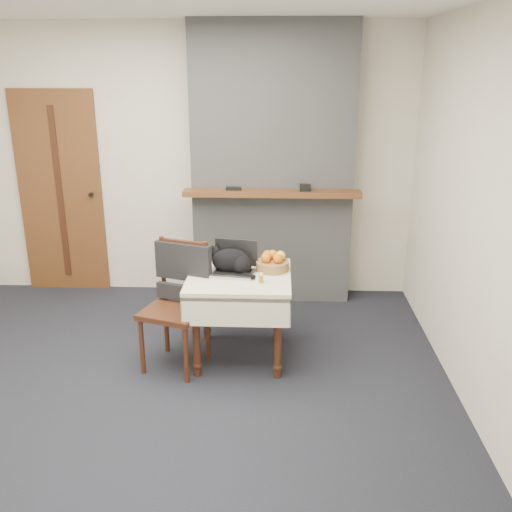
{
  "coord_description": "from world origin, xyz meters",
  "views": [
    {
      "loc": [
        0.97,
        -3.48,
        2.23
      ],
      "look_at": [
        0.8,
        0.51,
        0.87
      ],
      "focal_mm": 40.0,
      "sensor_mm": 36.0,
      "label": 1
    }
  ],
  "objects_px": {
    "side_table": "(239,288)",
    "pill_bottle": "(261,278)",
    "laptop": "(234,264)",
    "cream_jar": "(199,270)",
    "door": "(61,193)",
    "fruit_basket": "(273,263)",
    "chair": "(180,287)",
    "cat": "(232,261)"
  },
  "relations": [
    {
      "from": "fruit_basket",
      "to": "side_table",
      "type": "bearing_deg",
      "value": -154.79
    },
    {
      "from": "cream_jar",
      "to": "fruit_basket",
      "type": "bearing_deg",
      "value": 13.26
    },
    {
      "from": "laptop",
      "to": "side_table",
      "type": "bearing_deg",
      "value": -42.91
    },
    {
      "from": "side_table",
      "to": "pill_bottle",
      "type": "height_order",
      "value": "pill_bottle"
    },
    {
      "from": "door",
      "to": "fruit_basket",
      "type": "height_order",
      "value": "door"
    },
    {
      "from": "laptop",
      "to": "fruit_basket",
      "type": "relative_size",
      "value": 1.46
    },
    {
      "from": "cat",
      "to": "fruit_basket",
      "type": "distance_m",
      "value": 0.32
    },
    {
      "from": "pill_bottle",
      "to": "fruit_basket",
      "type": "relative_size",
      "value": 0.28
    },
    {
      "from": "door",
      "to": "chair",
      "type": "bearing_deg",
      "value": -46.14
    },
    {
      "from": "cat",
      "to": "fruit_basket",
      "type": "bearing_deg",
      "value": 31.75
    },
    {
      "from": "laptop",
      "to": "chair",
      "type": "xyz_separation_m",
      "value": [
        -0.41,
        -0.12,
        -0.14
      ]
    },
    {
      "from": "door",
      "to": "cream_jar",
      "type": "relative_size",
      "value": 25.23
    },
    {
      "from": "door",
      "to": "fruit_basket",
      "type": "relative_size",
      "value": 7.81
    },
    {
      "from": "pill_bottle",
      "to": "fruit_basket",
      "type": "distance_m",
      "value": 0.29
    },
    {
      "from": "side_table",
      "to": "laptop",
      "type": "xyz_separation_m",
      "value": [
        -0.04,
        0.06,
        0.17
      ]
    },
    {
      "from": "cat",
      "to": "pill_bottle",
      "type": "relative_size",
      "value": 5.59
    },
    {
      "from": "door",
      "to": "cream_jar",
      "type": "bearing_deg",
      "value": -42.27
    },
    {
      "from": "fruit_basket",
      "to": "laptop",
      "type": "bearing_deg",
      "value": -167.98
    },
    {
      "from": "laptop",
      "to": "cat",
      "type": "xyz_separation_m",
      "value": [
        -0.02,
        -0.01,
        0.03
      ]
    },
    {
      "from": "fruit_basket",
      "to": "chair",
      "type": "distance_m",
      "value": 0.74
    },
    {
      "from": "door",
      "to": "pill_bottle",
      "type": "distance_m",
      "value": 2.59
    },
    {
      "from": "door",
      "to": "cat",
      "type": "distance_m",
      "value": 2.28
    },
    {
      "from": "side_table",
      "to": "cat",
      "type": "bearing_deg",
      "value": 141.39
    },
    {
      "from": "pill_bottle",
      "to": "laptop",
      "type": "bearing_deg",
      "value": 134.97
    },
    {
      "from": "laptop",
      "to": "fruit_basket",
      "type": "height_order",
      "value": "laptop"
    },
    {
      "from": "cat",
      "to": "pill_bottle",
      "type": "bearing_deg",
      "value": -22.8
    },
    {
      "from": "door",
      "to": "chair",
      "type": "height_order",
      "value": "door"
    },
    {
      "from": "laptop",
      "to": "cream_jar",
      "type": "xyz_separation_m",
      "value": [
        -0.26,
        -0.07,
        -0.02
      ]
    },
    {
      "from": "chair",
      "to": "pill_bottle",
      "type": "bearing_deg",
      "value": 10.21
    },
    {
      "from": "fruit_basket",
      "to": "chair",
      "type": "height_order",
      "value": "chair"
    },
    {
      "from": "cream_jar",
      "to": "laptop",
      "type": "bearing_deg",
      "value": 14.63
    },
    {
      "from": "laptop",
      "to": "cream_jar",
      "type": "relative_size",
      "value": 4.72
    },
    {
      "from": "chair",
      "to": "side_table",
      "type": "bearing_deg",
      "value": 27.07
    },
    {
      "from": "side_table",
      "to": "pill_bottle",
      "type": "bearing_deg",
      "value": -42.86
    },
    {
      "from": "door",
      "to": "side_table",
      "type": "xyz_separation_m",
      "value": [
        1.87,
        -1.41,
        -0.41
      ]
    },
    {
      "from": "door",
      "to": "cream_jar",
      "type": "xyz_separation_m",
      "value": [
        1.57,
        -1.42,
        -0.26
      ]
    },
    {
      "from": "side_table",
      "to": "cream_jar",
      "type": "height_order",
      "value": "cream_jar"
    },
    {
      "from": "cat",
      "to": "fruit_basket",
      "type": "xyz_separation_m",
      "value": [
        0.31,
        0.07,
        -0.03
      ]
    },
    {
      "from": "door",
      "to": "fruit_basket",
      "type": "distance_m",
      "value": 2.5
    },
    {
      "from": "fruit_basket",
      "to": "door",
      "type": "bearing_deg",
      "value": 148.67
    },
    {
      "from": "door",
      "to": "laptop",
      "type": "height_order",
      "value": "door"
    },
    {
      "from": "side_table",
      "to": "chair",
      "type": "xyz_separation_m",
      "value": [
        -0.45,
        -0.07,
        0.03
      ]
    }
  ]
}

